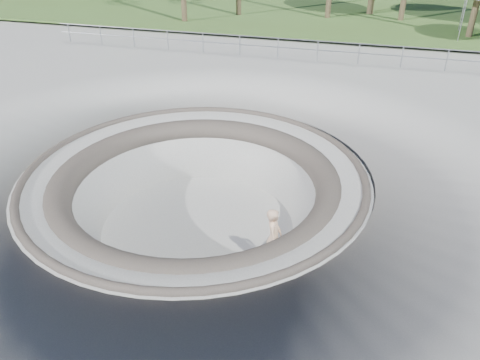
{
  "coord_description": "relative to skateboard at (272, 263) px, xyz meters",
  "views": [
    {
      "loc": [
        4.57,
        -11.31,
        6.89
      ],
      "look_at": [
        1.36,
        0.12,
        -0.1
      ],
      "focal_mm": 35.0,
      "sensor_mm": 36.0,
      "label": 1
    }
  ],
  "objects": [
    {
      "name": "skateboard",
      "position": [
        0.0,
        0.0,
        0.0
      ],
      "size": [
        0.9,
        0.27,
        0.09
      ],
      "color": "olive",
      "rests_on": "ground"
    },
    {
      "name": "distant_hills",
      "position": [
        1.08,
        58.43,
        -5.19
      ],
      "size": [
        103.2,
        45.0,
        28.6
      ],
      "color": "brown",
      "rests_on": "ground"
    },
    {
      "name": "safety_railing",
      "position": [
        -2.7,
        13.26,
        2.52
      ],
      "size": [
        25.0,
        0.06,
        1.03
      ],
      "color": "gray",
      "rests_on": "ground"
    },
    {
      "name": "skater",
      "position": [
        0.0,
        0.0,
        0.92
      ],
      "size": [
        0.48,
        0.68,
        1.79
      ],
      "primitive_type": "imported",
      "rotation": [
        0.0,
        0.0,
        1.64
      ],
      "color": "#D5AA8A",
      "rests_on": "skateboard"
    },
    {
      "name": "ground",
      "position": [
        -2.7,
        1.26,
        1.83
      ],
      "size": [
        180.0,
        180.0,
        0.0
      ],
      "primitive_type": "plane",
      "color": "#AEADA8",
      "rests_on": "ground"
    },
    {
      "name": "skate_bowl",
      "position": [
        -2.7,
        1.26,
        -0.0
      ],
      "size": [
        14.0,
        14.0,
        4.1
      ],
      "color": "#AEADA8",
      "rests_on": "ground"
    }
  ]
}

